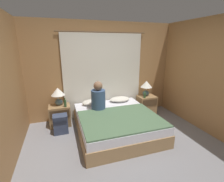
# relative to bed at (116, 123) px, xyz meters

# --- Properties ---
(ground_plane) EXTENTS (16.00, 16.00, 0.00)m
(ground_plane) POSITION_rel_bed_xyz_m (0.00, -0.77, -0.22)
(ground_plane) COLOR gray
(wall_back) EXTENTS (4.00, 0.06, 2.50)m
(wall_back) POSITION_rel_bed_xyz_m (0.00, 1.07, 1.03)
(wall_back) COLOR #A37547
(wall_back) RESTS_ON ground_plane
(wall_right) EXTENTS (0.06, 3.73, 2.50)m
(wall_right) POSITION_rel_bed_xyz_m (1.97, -0.77, 1.03)
(wall_right) COLOR #A37547
(wall_right) RESTS_ON ground_plane
(curtain_panel) EXTENTS (2.31, 0.02, 2.24)m
(curtain_panel) POSITION_rel_bed_xyz_m (0.00, 1.01, 0.90)
(curtain_panel) COLOR silver
(curtain_panel) RESTS_ON ground_plane
(bed) EXTENTS (1.69, 1.91, 0.44)m
(bed) POSITION_rel_bed_xyz_m (0.00, 0.00, 0.00)
(bed) COLOR #99754C
(bed) RESTS_ON ground_plane
(nightstand_left) EXTENTS (0.49, 0.39, 0.51)m
(nightstand_left) POSITION_rel_bed_xyz_m (-1.20, 0.73, 0.04)
(nightstand_left) COLOR #937047
(nightstand_left) RESTS_ON ground_plane
(nightstand_right) EXTENTS (0.49, 0.39, 0.51)m
(nightstand_right) POSITION_rel_bed_xyz_m (1.20, 0.73, 0.04)
(nightstand_right) COLOR #937047
(nightstand_right) RESTS_ON ground_plane
(lamp_left) EXTENTS (0.32, 0.32, 0.43)m
(lamp_left) POSITION_rel_bed_xyz_m (-1.20, 0.80, 0.57)
(lamp_left) COLOR slate
(lamp_left) RESTS_ON nightstand_left
(lamp_right) EXTENTS (0.32, 0.32, 0.43)m
(lamp_right) POSITION_rel_bed_xyz_m (1.20, 0.80, 0.57)
(lamp_right) COLOR slate
(lamp_right) RESTS_ON nightstand_right
(pillow_left) EXTENTS (0.55, 0.34, 0.12)m
(pillow_left) POSITION_rel_bed_xyz_m (-0.37, 0.74, 0.28)
(pillow_left) COLOR silver
(pillow_left) RESTS_ON bed
(pillow_right) EXTENTS (0.55, 0.34, 0.12)m
(pillow_right) POSITION_rel_bed_xyz_m (0.37, 0.74, 0.28)
(pillow_right) COLOR silver
(pillow_right) RESTS_ON bed
(blanket_on_bed) EXTENTS (1.63, 1.26, 0.03)m
(blanket_on_bed) POSITION_rel_bed_xyz_m (0.00, -0.29, 0.24)
(blanket_on_bed) COLOR #4C6B4C
(blanket_on_bed) RESTS_ON bed
(person_left_in_bed) EXTENTS (0.33, 0.33, 0.68)m
(person_left_in_bed) POSITION_rel_bed_xyz_m (-0.31, 0.37, 0.51)
(person_left_in_bed) COLOR #38517A
(person_left_in_bed) RESTS_ON bed
(beer_bottle_on_left_stand) EXTENTS (0.06, 0.06, 0.22)m
(beer_bottle_on_left_stand) POSITION_rel_bed_xyz_m (-1.05, 0.61, 0.38)
(beer_bottle_on_left_stand) COLOR #2D4C28
(beer_bottle_on_left_stand) RESTS_ON nightstand_left
(beer_bottle_on_right_stand) EXTENTS (0.07, 0.07, 0.21)m
(beer_bottle_on_right_stand) POSITION_rel_bed_xyz_m (1.05, 0.61, 0.37)
(beer_bottle_on_right_stand) COLOR #2D4C28
(beer_bottle_on_right_stand) RESTS_ON nightstand_right
(backpack_on_floor) EXTENTS (0.31, 0.27, 0.43)m
(backpack_on_floor) POSITION_rel_bed_xyz_m (-1.19, 0.34, 0.02)
(backpack_on_floor) COLOR #333D56
(backpack_on_floor) RESTS_ON ground_plane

